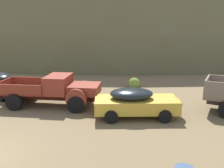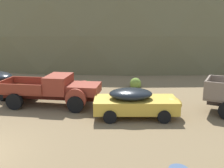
# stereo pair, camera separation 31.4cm
# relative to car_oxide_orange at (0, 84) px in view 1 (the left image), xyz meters

# --- Properties ---
(hill_distant) EXTENTS (104.95, 84.20, 55.39)m
(hill_distant) POSITION_rel_car_oxide_orange_xyz_m (-9.36, 48.69, -0.82)
(hill_distant) COLOR brown
(hill_distant) RESTS_ON ground
(car_oxide_orange) EXTENTS (5.35, 3.29, 1.57)m
(car_oxide_orange) POSITION_rel_car_oxide_orange_xyz_m (0.00, 0.00, 0.00)
(car_oxide_orange) COLOR #A34C1E
(car_oxide_orange) RESTS_ON ground
(truck_rust_red) EXTENTS (6.21, 3.06, 1.89)m
(truck_rust_red) POSITION_rel_car_oxide_orange_xyz_m (4.96, -1.15, 0.17)
(truck_rust_red) COLOR #42140D
(truck_rust_red) RESTS_ON ground
(car_faded_yellow) EXTENTS (4.93, 3.03, 1.57)m
(car_faded_yellow) POSITION_rel_car_oxide_orange_xyz_m (9.96, -1.68, -0.00)
(car_faded_yellow) COLOR gold
(car_faded_yellow) RESTS_ON ground
(bush_near_barrel) EXTENTS (0.59, 0.70, 0.45)m
(bush_near_barrel) POSITION_rel_car_oxide_orange_xyz_m (4.64, 4.46, -0.70)
(bush_near_barrel) COLOR #4C8438
(bush_near_barrel) RESTS_ON ground
(bush_lone_scrub) EXTENTS (0.90, 0.81, 0.92)m
(bush_lone_scrub) POSITION_rel_car_oxide_orange_xyz_m (8.57, 4.72, -0.58)
(bush_lone_scrub) COLOR olive
(bush_lone_scrub) RESTS_ON ground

